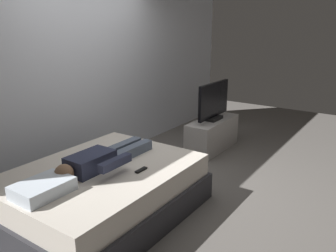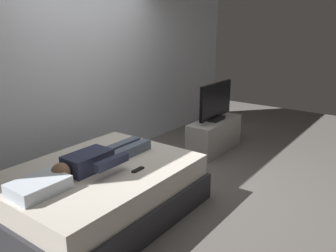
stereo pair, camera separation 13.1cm
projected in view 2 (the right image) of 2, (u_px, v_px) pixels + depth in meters
The scene contains 8 objects.
ground_plane at pixel (169, 189), 4.25m from camera, with size 10.00×10.00×0.00m, color slate.
back_wall at pixel (106, 64), 4.96m from camera, with size 6.40×0.10×2.80m, color silver.
bed at pixel (100, 191), 3.62m from camera, with size 2.02×1.53×0.54m.
pillow at pixel (39, 186), 3.00m from camera, with size 0.48×0.34×0.12m, color white.
person at pixel (99, 158), 3.55m from camera, with size 1.26×0.46×0.18m.
remote at pixel (138, 170), 3.46m from camera, with size 0.15×0.04×0.02m, color black.
tv_stand at pixel (214, 135), 5.48m from camera, with size 1.10×0.40×0.50m, color #B7B2AD.
tv at pixel (216, 102), 5.33m from camera, with size 0.88×0.20×0.59m.
Camera 2 is at (-3.10, -2.28, 1.97)m, focal length 36.72 mm.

